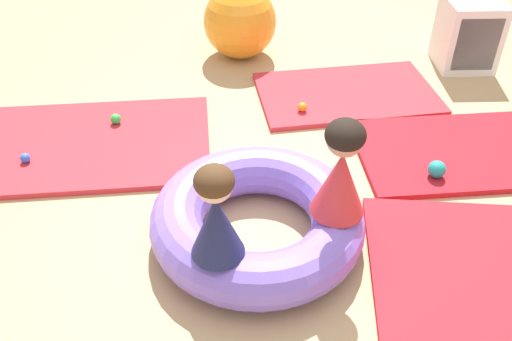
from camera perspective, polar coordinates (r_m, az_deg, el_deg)
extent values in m
plane|color=tan|center=(3.15, 1.80, -5.72)|extent=(8.00, 8.00, 0.00)
cube|color=#B21923|center=(3.96, 22.00, 1.91)|extent=(1.65, 0.94, 0.04)
cube|color=red|center=(4.36, 9.38, 7.87)|extent=(1.44, 0.98, 0.04)
cube|color=red|center=(3.89, -16.35, 2.67)|extent=(1.61, 1.13, 0.04)
torus|color=#8466E0|center=(2.98, 0.13, -5.09)|extent=(1.16, 1.16, 0.29)
cone|color=navy|center=(2.50, -4.09, -5.71)|extent=(0.36, 0.36, 0.33)
sphere|color=beige|center=(2.34, -4.35, -1.43)|extent=(0.17, 0.17, 0.17)
ellipsoid|color=#472D19|center=(2.33, -4.37, -1.11)|extent=(0.18, 0.18, 0.14)
cone|color=red|center=(2.73, 8.66, -1.23)|extent=(0.38, 0.38, 0.36)
sphere|color=tan|center=(2.58, 9.21, 3.30)|extent=(0.18, 0.18, 0.18)
ellipsoid|color=black|center=(2.57, 9.25, 3.63)|extent=(0.20, 0.20, 0.15)
sphere|color=teal|center=(3.57, 18.23, 0.13)|extent=(0.11, 0.11, 0.11)
sphere|color=blue|center=(3.82, -22.78, 1.20)|extent=(0.06, 0.06, 0.06)
sphere|color=orange|center=(4.04, 4.82, 6.57)|extent=(0.07, 0.07, 0.07)
sphere|color=green|center=(4.01, -14.33, 5.19)|extent=(0.07, 0.07, 0.07)
sphere|color=orange|center=(4.80, -1.67, 15.15)|extent=(0.62, 0.62, 0.62)
cube|color=white|center=(4.96, 21.08, 13.10)|extent=(0.44, 0.44, 0.56)
cube|color=#2D2D33|center=(4.86, 21.54, 12.47)|extent=(0.34, 0.20, 0.44)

